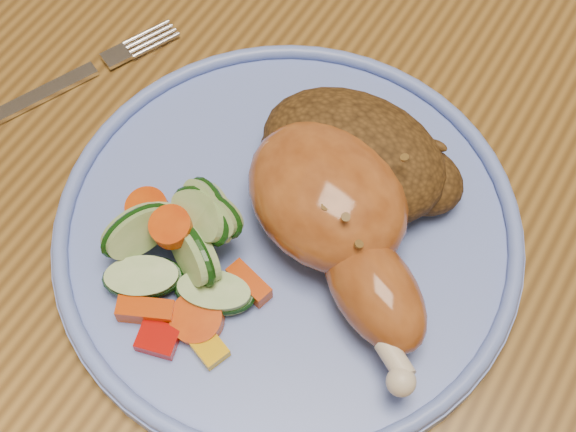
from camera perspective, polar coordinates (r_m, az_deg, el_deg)
The scene contains 7 objects.
dining_table at distance 0.60m, azimuth 11.45°, elevation -4.74°, with size 0.90×1.40×0.75m.
plate at distance 0.51m, azimuth -0.00°, elevation -1.16°, with size 0.30×0.30×0.01m, color #647DD7.
plate_rim at distance 0.50m, azimuth -0.00°, elevation -0.56°, with size 0.29×0.29×0.01m, color #647DD7.
chicken_leg at distance 0.48m, azimuth 3.60°, elevation -0.08°, with size 0.17×0.15×0.06m.
rice_pilaf at distance 0.51m, azimuth 4.96°, elevation 4.17°, with size 0.13×0.09×0.05m.
vegetable_pile at distance 0.48m, azimuth -7.61°, elevation -2.38°, with size 0.11×0.11×0.05m.
fork at distance 0.60m, azimuth -15.80°, elevation 9.01°, with size 0.07×0.14×0.00m.
Camera 1 is at (0.02, -0.27, 1.20)m, focal length 50.00 mm.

